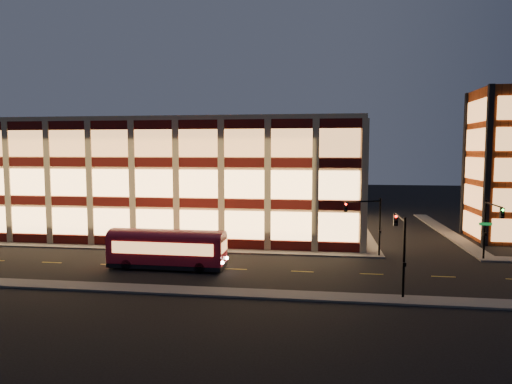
# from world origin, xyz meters

# --- Properties ---
(ground) EXTENTS (200.00, 200.00, 0.00)m
(ground) POSITION_xyz_m (0.00, 0.00, 0.00)
(ground) COLOR black
(ground) RESTS_ON ground
(sidewalk_office_south) EXTENTS (54.00, 2.00, 0.15)m
(sidewalk_office_south) POSITION_xyz_m (-3.00, 1.00, 0.07)
(sidewalk_office_south) COLOR #514F4C
(sidewalk_office_south) RESTS_ON ground
(sidewalk_office_east) EXTENTS (2.00, 30.00, 0.15)m
(sidewalk_office_east) POSITION_xyz_m (23.00, 17.00, 0.07)
(sidewalk_office_east) COLOR #514F4C
(sidewalk_office_east) RESTS_ON ground
(sidewalk_tower_west) EXTENTS (2.00, 30.00, 0.15)m
(sidewalk_tower_west) POSITION_xyz_m (34.00, 17.00, 0.07)
(sidewalk_tower_west) COLOR #514F4C
(sidewalk_tower_west) RESTS_ON ground
(sidewalk_near) EXTENTS (100.00, 2.00, 0.15)m
(sidewalk_near) POSITION_xyz_m (0.00, -13.00, 0.07)
(sidewalk_near) COLOR #514F4C
(sidewalk_near) RESTS_ON ground
(office_building) EXTENTS (50.45, 30.45, 14.50)m
(office_building) POSITION_xyz_m (-2.91, 16.91, 7.25)
(office_building) COLOR tan
(office_building) RESTS_ON ground
(stair_tower) EXTENTS (8.60, 8.60, 18.00)m
(stair_tower) POSITION_xyz_m (39.95, 11.95, 8.99)
(stair_tower) COLOR #8C3814
(stair_tower) RESTS_ON ground
(traffic_signal_far) EXTENTS (3.79, 1.87, 6.00)m
(traffic_signal_far) POSITION_xyz_m (22.21, 0.24, 4.11)
(traffic_signal_far) COLOR black
(traffic_signal_far) RESTS_ON ground
(traffic_signal_right) EXTENTS (1.20, 4.37, 6.00)m
(traffic_signal_right) POSITION_xyz_m (33.50, -0.62, 4.10)
(traffic_signal_right) COLOR black
(traffic_signal_right) RESTS_ON ground
(traffic_signal_near) EXTENTS (0.32, 4.45, 6.00)m
(traffic_signal_near) POSITION_xyz_m (23.50, -11.03, 4.13)
(traffic_signal_near) COLOR black
(traffic_signal_near) RESTS_ON ground
(trolley_bus) EXTENTS (10.67, 2.95, 3.60)m
(trolley_bus) POSITION_xyz_m (3.73, -6.55, 1.99)
(trolley_bus) COLOR maroon
(trolley_bus) RESTS_ON ground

